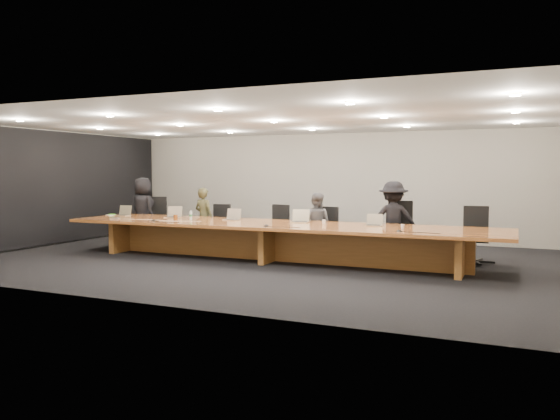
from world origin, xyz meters
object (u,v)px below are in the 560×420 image
object	(u,v)px
amber_mug	(176,217)
laptop_e	(374,220)
paper_cup_far	(403,226)
mic_center	(266,225)
person_a	(143,210)
person_b	(204,217)
laptop_b	(173,212)
chair_mid_right	(324,230)
water_bottle	(191,215)
chair_far_right	(475,234)
chair_left	(218,225)
laptop_c	(231,214)
person_c	(316,223)
chair_mid_left	(275,228)
laptop_a	(122,210)
paper_cup_near	(324,222)
mic_left	(153,220)
conference_table	(274,235)
chair_far_left	(154,220)
person_d	(393,220)
mic_right	(399,231)
av_box	(115,218)
chair_right	(400,229)
laptop_d	(300,216)

from	to	relation	value
amber_mug	laptop_e	bearing A→B (deg)	5.37
paper_cup_far	mic_center	bearing A→B (deg)	-166.50
person_a	person_b	world-z (taller)	person_a
laptop_b	laptop_e	world-z (taller)	laptop_b
chair_mid_right	water_bottle	world-z (taller)	chair_mid_right
chair_far_right	person_a	bearing A→B (deg)	178.18
chair_left	laptop_c	world-z (taller)	chair_left
person_c	water_bottle	bearing A→B (deg)	26.15
water_bottle	mic_center	xyz separation A→B (m)	(2.06, -0.58, -0.08)
chair_mid_left	laptop_a	xyz separation A→B (m)	(-3.54, -0.91, 0.34)
paper_cup_near	mic_left	world-z (taller)	paper_cup_near
chair_left	chair_far_right	distance (m)	5.73
person_c	laptop_e	size ratio (longest dim) A/B	4.41
paper_cup_near	laptop_a	bearing A→B (deg)	179.66
conference_table	chair_far_left	size ratio (longest dim) A/B	7.59
mic_center	chair_far_right	bearing A→B (deg)	26.20
conference_table	chair_mid_left	size ratio (longest dim) A/B	8.46
chair_far_left	person_d	bearing A→B (deg)	-18.65
mic_right	mic_left	bearing A→B (deg)	-178.95
amber_mug	paper_cup_near	world-z (taller)	amber_mug
chair_mid_left	person_c	bearing A→B (deg)	8.03
laptop_a	laptop_e	xyz separation A→B (m)	(6.01, -0.02, -0.01)
chair_left	laptop_e	xyz separation A→B (m)	(3.96, -0.95, 0.35)
av_box	chair_right	bearing A→B (deg)	-2.94
water_bottle	laptop_e	bearing A→B (deg)	3.81
laptop_a	person_d	bearing A→B (deg)	5.62
chair_far_left	laptop_d	world-z (taller)	chair_far_left
chair_far_right	chair_right	bearing A→B (deg)	176.50
paper_cup_near	av_box	distance (m)	4.65
laptop_a	mic_right	size ratio (longest dim) A/B	2.89
water_bottle	av_box	size ratio (longest dim) A/B	1.01
conference_table	chair_left	xyz separation A→B (m)	(-2.00, 1.23, -0.00)
laptop_a	chair_right	bearing A→B (deg)	5.72
laptop_d	paper_cup_far	xyz separation A→B (m)	(2.16, -0.38, -0.10)
person_b	amber_mug	distance (m)	1.34
chair_left	amber_mug	distance (m)	1.41
chair_mid_left	laptop_d	distance (m)	1.26
chair_mid_left	person_c	distance (m)	1.00
paper_cup_near	mic_left	bearing A→B (deg)	-166.36
person_a	amber_mug	xyz separation A→B (m)	(1.87, -1.30, -0.02)
chair_right	paper_cup_near	bearing A→B (deg)	-155.30
water_bottle	mic_center	distance (m)	2.15
chair_right	person_d	world-z (taller)	person_d
laptop_b	paper_cup_near	bearing A→B (deg)	-12.22
paper_cup_near	chair_far_right	bearing A→B (deg)	19.04
conference_table	person_a	bearing A→B (deg)	164.06
laptop_b	laptop_d	distance (m)	3.03
chair_mid_left	mic_left	bearing A→B (deg)	-127.34
laptop_c	laptop_e	xyz separation A→B (m)	(3.10, -0.03, -0.01)
chair_far_right	conference_table	bearing A→B (deg)	-163.95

